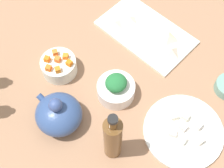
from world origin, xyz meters
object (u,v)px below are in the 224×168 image
(cutting_board, at_px, (146,32))
(teapot, at_px, (59,114))
(plate_tofu, at_px, (183,131))
(bottle_0, at_px, (113,138))
(bowl_carrots, at_px, (59,66))
(bowl_greens, at_px, (116,90))

(cutting_board, distance_m, teapot, 0.47)
(plate_tofu, xyz_separation_m, bottle_0, (0.13, 0.19, 0.10))
(bowl_carrots, bearing_deg, bowl_greens, -165.47)
(plate_tofu, relative_size, teapot, 1.56)
(bowl_greens, bearing_deg, bowl_carrots, 14.53)
(teapot, bearing_deg, cutting_board, -89.17)
(plate_tofu, bearing_deg, cutting_board, -35.93)
(bowl_greens, relative_size, bowl_carrots, 1.03)
(plate_tofu, bearing_deg, bowl_greens, 7.83)
(plate_tofu, height_order, bowl_greens, bowl_greens)
(bowl_greens, height_order, teapot, teapot)
(plate_tofu, height_order, bottle_0, bottle_0)
(bottle_0, bearing_deg, bowl_greens, -52.87)
(bowl_carrots, xyz_separation_m, teapot, (-0.14, 0.14, 0.02))
(cutting_board, relative_size, bowl_carrots, 2.89)
(bowl_greens, xyz_separation_m, teapot, (0.08, 0.19, 0.02))
(cutting_board, height_order, bowl_carrots, bowl_carrots)
(bowl_carrots, xyz_separation_m, bottle_0, (-0.33, 0.10, 0.08))
(plate_tofu, relative_size, bottle_0, 1.03)
(cutting_board, relative_size, bowl_greens, 2.80)
(cutting_board, relative_size, bottle_0, 1.43)
(teapot, xyz_separation_m, bottle_0, (-0.19, -0.03, 0.05))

